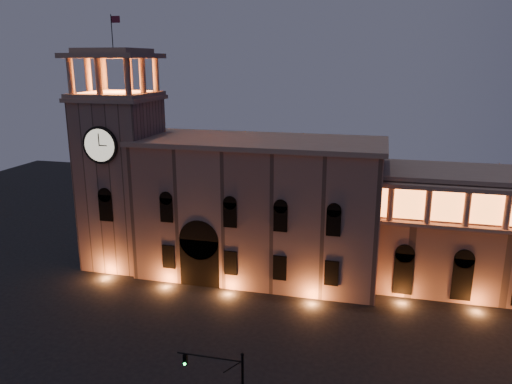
# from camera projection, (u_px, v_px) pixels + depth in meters

# --- Properties ---
(ground) EXTENTS (160.00, 160.00, 0.00)m
(ground) POSITION_uv_depth(u_px,v_px,m) (222.00, 371.00, 44.60)
(ground) COLOR black
(ground) RESTS_ON ground
(government_building) EXTENTS (30.80, 12.80, 17.60)m
(government_building) POSITION_uv_depth(u_px,v_px,m) (258.00, 208.00, 63.40)
(government_building) COLOR #8F6A5D
(government_building) RESTS_ON ground
(clock_tower) EXTENTS (9.80, 9.80, 32.40)m
(clock_tower) POSITION_uv_depth(u_px,v_px,m) (122.00, 173.00, 65.94)
(clock_tower) COLOR #8F6A5D
(clock_tower) RESTS_ON ground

